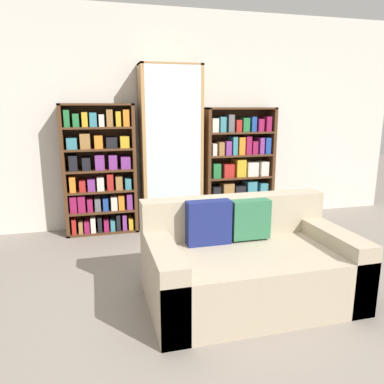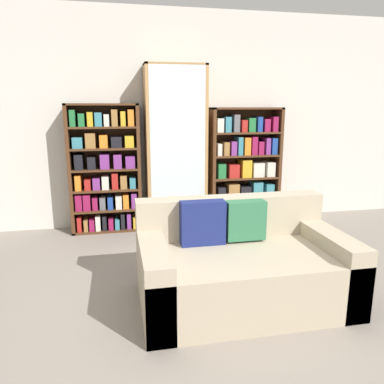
{
  "view_description": "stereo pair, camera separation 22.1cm",
  "coord_description": "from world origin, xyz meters",
  "px_view_note": "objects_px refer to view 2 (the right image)",
  "views": [
    {
      "loc": [
        -0.99,
        -2.18,
        1.53
      ],
      "look_at": [
        -0.05,
        1.37,
        0.68
      ],
      "focal_mm": 35.0,
      "sensor_mm": 36.0,
      "label": 1
    },
    {
      "loc": [
        -0.78,
        -2.23,
        1.53
      ],
      "look_at": [
        -0.05,
        1.37,
        0.68
      ],
      "focal_mm": 35.0,
      "sensor_mm": 36.0,
      "label": 2
    }
  ],
  "objects_px": {
    "bookshelf_left": "(105,170)",
    "couch": "(241,267)",
    "display_cabinet": "(176,149)",
    "wine_bottle": "(225,222)",
    "bookshelf_right": "(244,169)"
  },
  "relations": [
    {
      "from": "bookshelf_left",
      "to": "couch",
      "type": "bearing_deg",
      "value": -61.9
    },
    {
      "from": "display_cabinet",
      "to": "bookshelf_left",
      "type": "bearing_deg",
      "value": 178.92
    },
    {
      "from": "display_cabinet",
      "to": "wine_bottle",
      "type": "relative_size",
      "value": 5.34
    },
    {
      "from": "bookshelf_left",
      "to": "wine_bottle",
      "type": "xyz_separation_m",
      "value": [
        1.41,
        -0.46,
        -0.6
      ]
    },
    {
      "from": "bookshelf_left",
      "to": "display_cabinet",
      "type": "xyz_separation_m",
      "value": [
        0.88,
        -0.02,
        0.25
      ]
    },
    {
      "from": "couch",
      "to": "bookshelf_left",
      "type": "bearing_deg",
      "value": 118.1
    },
    {
      "from": "couch",
      "to": "bookshelf_left",
      "type": "xyz_separation_m",
      "value": [
        -1.08,
        2.02,
        0.48
      ]
    },
    {
      "from": "display_cabinet",
      "to": "bookshelf_right",
      "type": "height_order",
      "value": "display_cabinet"
    },
    {
      "from": "bookshelf_right",
      "to": "wine_bottle",
      "type": "xyz_separation_m",
      "value": [
        -0.39,
        -0.46,
        -0.56
      ]
    },
    {
      "from": "couch",
      "to": "bookshelf_left",
      "type": "relative_size",
      "value": 1.03
    },
    {
      "from": "bookshelf_right",
      "to": "wine_bottle",
      "type": "height_order",
      "value": "bookshelf_right"
    },
    {
      "from": "couch",
      "to": "bookshelf_right",
      "type": "relative_size",
      "value": 1.06
    },
    {
      "from": "wine_bottle",
      "to": "couch",
      "type": "bearing_deg",
      "value": -101.91
    },
    {
      "from": "couch",
      "to": "display_cabinet",
      "type": "bearing_deg",
      "value": 95.73
    },
    {
      "from": "couch",
      "to": "bookshelf_left",
      "type": "distance_m",
      "value": 2.34
    }
  ]
}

